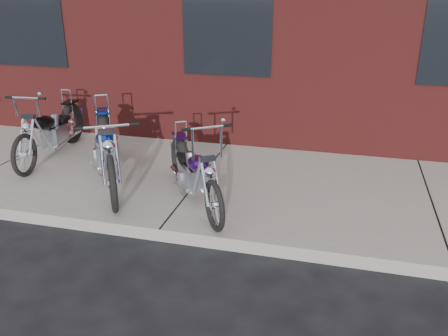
# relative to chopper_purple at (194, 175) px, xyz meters

# --- Properties ---
(ground) EXTENTS (120.00, 120.00, 0.00)m
(ground) POSITION_rel_chopper_purple_xyz_m (-0.16, -0.78, -0.51)
(ground) COLOR black
(ground) RESTS_ON ground
(sidewalk) EXTENTS (22.00, 3.00, 0.15)m
(sidewalk) POSITION_rel_chopper_purple_xyz_m (-0.16, 0.72, -0.43)
(sidewalk) COLOR gray
(sidewalk) RESTS_ON ground
(chopper_purple) EXTENTS (1.21, 1.69, 1.12)m
(chopper_purple) POSITION_rel_chopper_purple_xyz_m (0.00, 0.00, 0.00)
(chopper_purple) COLOR black
(chopper_purple) RESTS_ON sidewalk
(chopper_blue) EXTENTS (1.32, 2.12, 1.04)m
(chopper_blue) POSITION_rel_chopper_purple_xyz_m (-1.30, 0.30, 0.07)
(chopper_blue) COLOR black
(chopper_blue) RESTS_ON sidewalk
(chopper_third) EXTENTS (0.51, 2.10, 1.07)m
(chopper_third) POSITION_rel_chopper_purple_xyz_m (-2.60, 0.99, 0.02)
(chopper_third) COLOR black
(chopper_third) RESTS_ON sidewalk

